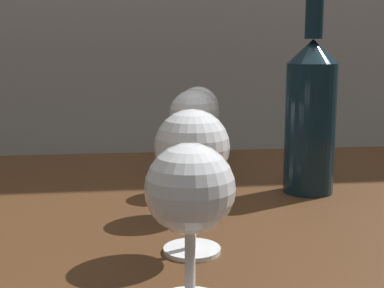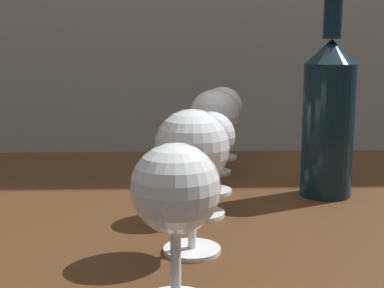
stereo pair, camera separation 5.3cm
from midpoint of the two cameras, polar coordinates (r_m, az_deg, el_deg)
name	(u,v)px [view 1 (the left image)]	position (r m, az deg, el deg)	size (l,w,h in m)	color
dining_table	(235,279)	(0.80, 2.58, -14.00)	(1.22, 0.80, 0.77)	#472B16
wine_glass_port	(190,195)	(0.45, -3.61, -5.40)	(0.08, 0.08, 0.14)	white
wine_glass_pinot	(192,151)	(0.57, -2.66, -0.74)	(0.08, 0.08, 0.16)	white
wine_glass_cabernet	(190,148)	(0.70, -2.34, -0.42)	(0.08, 0.08, 0.13)	white
wine_glass_merlot	(195,138)	(0.81, -1.49, 0.60)	(0.07, 0.07, 0.12)	white
wine_glass_rose	(194,117)	(0.93, -1.39, 2.88)	(0.09, 0.09, 0.15)	white
wine_glass_white	(198,108)	(1.06, -0.77, 3.77)	(0.08, 0.08, 0.14)	white
wine_bottle	(311,112)	(0.82, 10.52, 3.29)	(0.07, 0.07, 0.32)	#0F232D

